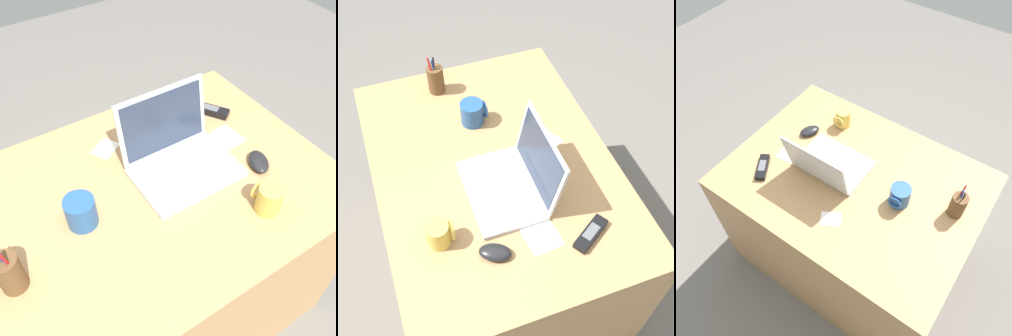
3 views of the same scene
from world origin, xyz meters
TOP-DOWN VIEW (x-y plane):
  - ground_plane at (0.00, 0.00)m, footprint 6.00×6.00m
  - desk at (0.00, 0.00)m, footprint 1.15×0.84m
  - laptop at (0.12, 0.03)m, footprint 0.33×0.27m
  - computer_mouse at (0.35, -0.11)m, footprint 0.10×0.12m
  - coffee_mug_white at (0.24, -0.25)m, footprint 0.07×0.08m
  - coffee_mug_tall at (-0.23, -0.00)m, footprint 0.09×0.10m
  - cordless_phone at (0.38, 0.20)m, footprint 0.11×0.14m
  - pen_holder at (-0.45, -0.09)m, footprint 0.07×0.07m
  - paper_note_near_laptop at (0.33, 0.05)m, footprint 0.12×0.12m
  - paper_note_left at (-0.04, 0.23)m, footprint 0.11×0.10m

SIDE VIEW (x-z plane):
  - ground_plane at x=0.00m, z-range 0.00..0.00m
  - desk at x=0.00m, z-range 0.00..0.75m
  - paper_note_near_laptop at x=0.33m, z-range 0.75..0.75m
  - paper_note_left at x=-0.04m, z-range 0.75..0.75m
  - cordless_phone at x=0.38m, z-range 0.75..0.77m
  - computer_mouse at x=0.35m, z-range 0.75..0.78m
  - coffee_mug_white at x=0.24m, z-range 0.75..0.84m
  - coffee_mug_tall at x=-0.23m, z-range 0.75..0.84m
  - laptop at x=0.12m, z-range 0.68..0.91m
  - pen_holder at x=-0.45m, z-range 0.72..0.89m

